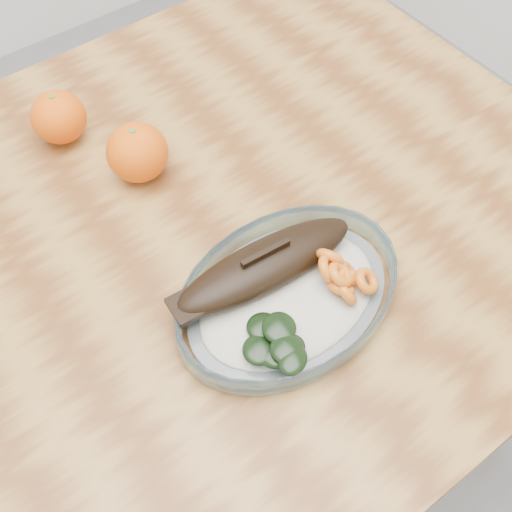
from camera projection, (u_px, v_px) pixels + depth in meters
The scene contains 5 objects.
ground at pixel (188, 463), 1.36m from camera, with size 3.00×3.00×0.00m, color slate.
dining_table at pixel (144, 308), 0.83m from camera, with size 1.20×0.80×0.75m.
plated_meal at pixel (288, 292), 0.71m from camera, with size 0.51×0.51×0.08m.
orange_left at pixel (59, 117), 0.84m from camera, with size 0.07×0.07×0.07m, color #FD5705.
orange_right at pixel (137, 152), 0.80m from camera, with size 0.08×0.08×0.08m, color #FD5705.
Camera 1 is at (-0.13, -0.42, 1.37)m, focal length 45.00 mm.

